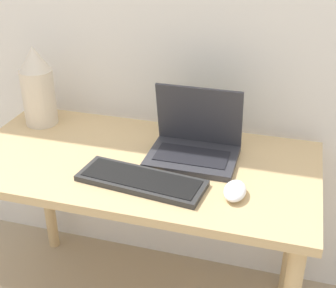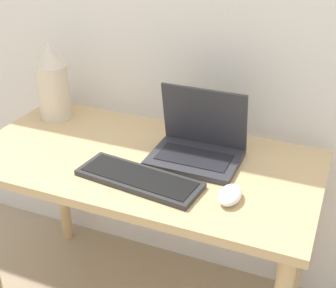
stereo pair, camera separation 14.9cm
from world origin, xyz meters
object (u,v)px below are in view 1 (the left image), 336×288
Objects in this scene: laptop at (195,142)px; mouse at (235,191)px; keyboard at (141,180)px; vase at (38,87)px; mp3_player at (157,172)px.

laptop is 0.27m from mouse.
mouse is (0.29, 0.01, 0.01)m from keyboard.
vase is 5.76× the size of mp3_player.
vase reaches higher than mouse.
keyboard is at bearing -118.74° from laptop.
laptop is 0.96× the size of vase.
mp3_player is at bearing 167.42° from mouse.
vase is at bearing 172.08° from laptop.
vase reaches higher than mp3_player.
mouse is at bearing -12.58° from mp3_player.
laptop reaches higher than mouse.
keyboard is 7.70× the size of mp3_player.
vase is at bearing 149.43° from keyboard.
laptop is 0.72× the size of keyboard.
mp3_player is at bearing -23.40° from vase.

